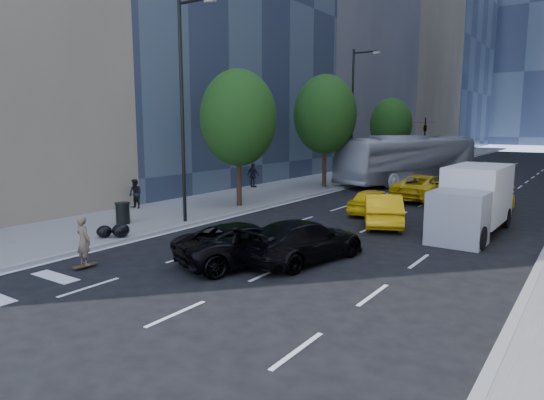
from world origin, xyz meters
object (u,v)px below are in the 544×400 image
Objects in this scene: black_sedan_lincoln at (248,243)px; box_truck at (473,200)px; skateboarder at (84,244)px; black_sedan_mercedes at (303,241)px; trash_can at (123,214)px; city_bus at (409,160)px.

box_truck is at bearing -96.48° from black_sedan_lincoln.
skateboarder is 15.45m from box_truck.
box_truck reaches higher than skateboarder.
black_sedan_mercedes is 5.29× the size of trash_can.
box_truck is 15.39m from trash_can.
trash_can is (-13.45, -7.44, -0.84)m from box_truck.
skateboarder is at bearing 52.95° from black_sedan_mercedes.
trash_can is at bearing -47.46° from skateboarder.
black_sedan_mercedes reaches higher than black_sedan_lincoln.
city_bus reaches higher than black_sedan_lincoln.
box_truck is (9.24, 12.37, 0.65)m from skateboarder.
black_sedan_lincoln is 0.82× the size of box_truck.
city_bus is 14.59× the size of trash_can.
black_sedan_lincoln is at bearing -137.04° from skateboarder.
trash_can is (-5.24, -23.50, -1.28)m from city_bus.
city_bus is 24.11m from trash_can.
box_truck is (5.22, 8.88, 0.77)m from black_sedan_lincoln.
skateboarder is 28.46m from city_bus.
skateboarder is 5.32m from black_sedan_lincoln.
box_truck is (8.21, -16.06, -0.44)m from city_bus.
black_sedan_mercedes is 0.81× the size of box_truck.
black_sedan_mercedes is at bearing -136.85° from skateboarder.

